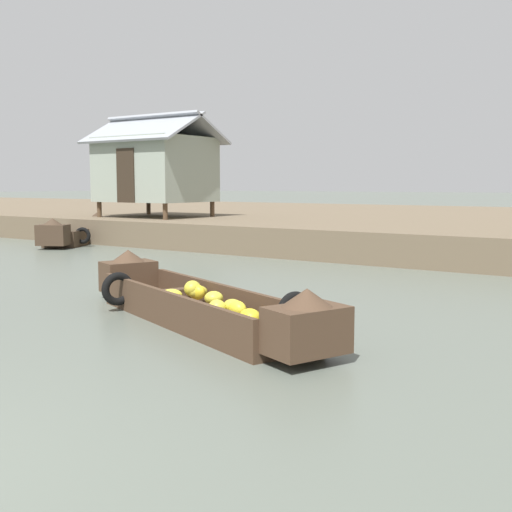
# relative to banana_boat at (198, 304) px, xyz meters

# --- Properties ---
(ground_plane) EXTENTS (300.00, 300.00, 0.00)m
(ground_plane) POSITION_rel_banana_boat_xyz_m (0.71, 4.27, -0.29)
(ground_plane) COLOR #596056
(banana_boat) EXTENTS (5.42, 2.85, 0.84)m
(banana_boat) POSITION_rel_banana_boat_xyz_m (0.00, 0.00, 0.00)
(banana_boat) COLOR #473323
(banana_boat) RESTS_ON ground
(cargo_boat_upstream) EXTENTS (2.90, 4.34, 0.94)m
(cargo_boat_upstream) POSITION_rel_banana_boat_xyz_m (-11.19, 7.31, 0.05)
(cargo_boat_upstream) COLOR #3D2D21
(cargo_boat_upstream) RESTS_ON ground
(stilt_house_left) EXTENTS (4.20, 3.35, 3.57)m
(stilt_house_left) POSITION_rel_banana_boat_xyz_m (-10.06, 9.91, 2.25)
(stilt_house_left) COLOR #4C3826
(stilt_house_left) RESTS_ON riverbank_strip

